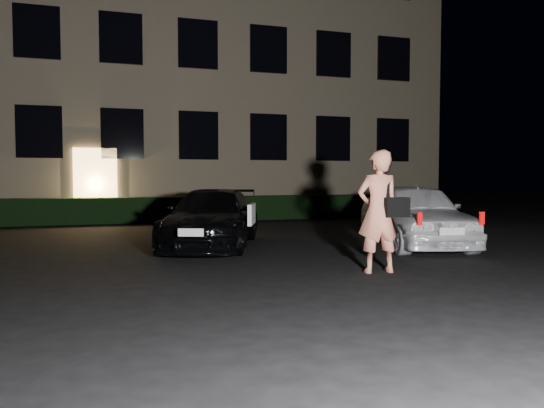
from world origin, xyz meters
name	(u,v)px	position (x,y,z in m)	size (l,w,h in m)	color
ground	(317,273)	(0.00, 0.00, 0.00)	(80.00, 80.00, 0.00)	black
building	(182,71)	(0.00, 14.99, 6.00)	(20.00, 8.11, 12.00)	#746953
hedge	(201,209)	(0.00, 10.50, 0.42)	(15.00, 0.70, 0.85)	black
sedan	(212,218)	(-0.96, 3.70, 0.63)	(3.21, 4.70, 1.26)	black
hatch	(414,214)	(3.35, 2.42, 0.71)	(2.61, 4.45, 1.42)	white
man	(379,211)	(0.97, -0.25, 0.99)	(0.82, 0.50, 1.98)	#EA8669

